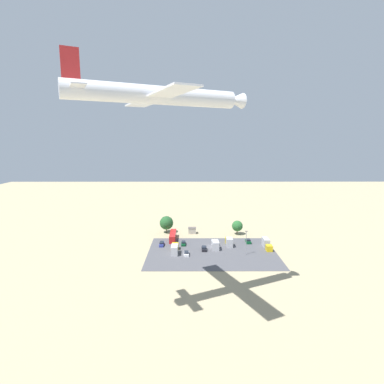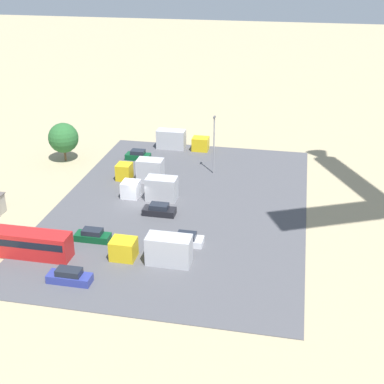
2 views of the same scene
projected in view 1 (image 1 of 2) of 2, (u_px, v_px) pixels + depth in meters
The scene contains 17 objects.
ground_plane at pixel (211, 247), 121.82m from camera, with size 400.00×400.00×0.00m, color tan.
parking_lot_surface at pixel (212, 252), 115.70m from camera, with size 49.49×34.12×0.08m.
shed_building at pixel (192, 231), 139.51m from camera, with size 3.68×2.95×2.76m.
bus at pixel (173, 236), 130.48m from camera, with size 2.54×11.79×3.09m.
parked_car_0 at pixel (186, 254), 112.71m from camera, with size 1.94×4.03×1.46m.
parked_car_1 at pixel (162, 244), 123.14m from camera, with size 1.75×4.80×1.61m.
parked_car_2 at pixel (183, 243), 123.98m from camera, with size 1.74×4.31×1.50m.
parked_car_3 at pixel (248, 241), 126.47m from camera, with size 1.97×4.09×1.62m.
parked_car_4 at pixel (204, 249), 117.86m from camera, with size 1.91×4.38×1.54m.
parked_truck_0 at pixel (215, 245), 119.83m from camera, with size 2.49×7.94×3.32m.
parked_truck_1 at pixel (175, 249), 115.09m from camera, with size 2.47×9.34×3.39m.
parked_truck_2 at pixel (267, 244), 120.69m from camera, with size 2.31×9.18×3.33m.
parked_truck_3 at pixel (229, 242), 122.95m from camera, with size 2.42×7.22×3.55m.
tree_near_shed at pixel (167, 223), 140.13m from camera, with size 6.35×6.35×7.92m.
tree_apron_mid at pixel (237, 226), 137.57m from camera, with size 4.96×4.96×6.51m.
light_pole_lot_centre at pixel (246, 242), 112.45m from camera, with size 0.90×0.28×9.29m.
airplane at pixel (162, 95), 64.58m from camera, with size 39.25×33.22×9.64m.
Camera 1 is at (8.13, 116.35, 42.41)m, focal length 28.00 mm.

